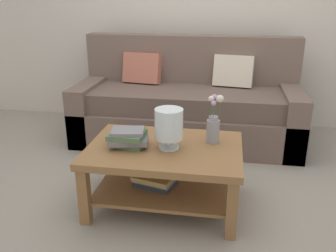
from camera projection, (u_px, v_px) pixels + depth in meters
name	position (u px, v px, depth m)	size (l,w,h in m)	color
ground_plane	(180.00, 182.00, 3.06)	(10.00, 10.00, 0.00)	gray
back_wall	(201.00, 5.00, 4.13)	(6.40, 0.12, 2.70)	beige
couch	(187.00, 106.00, 3.86)	(2.28, 0.90, 1.06)	brown
coffee_table	(164.00, 164.00, 2.64)	(1.09, 0.77, 0.46)	olive
book_stack_main	(128.00, 138.00, 2.58)	(0.30, 0.24, 0.13)	#51704C
glass_hurricane_vase	(169.00, 125.00, 2.51)	(0.20, 0.20, 0.29)	silver
flower_pitcher	(213.00, 125.00, 2.62)	(0.11, 0.10, 0.36)	gray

